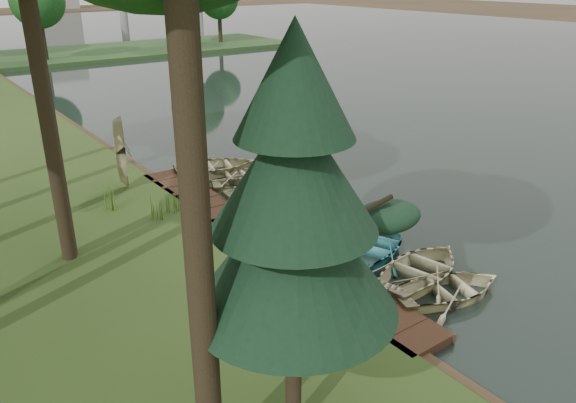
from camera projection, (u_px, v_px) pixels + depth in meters
ground at (292, 229)px, 20.72m from camera, size 300.00×300.00×0.00m
water at (422, 73)px, 52.05m from camera, size 130.00×200.00×0.05m
boardwalk at (256, 236)px, 19.79m from camera, size 1.60×16.00×0.30m
peninsula at (80, 54)px, 62.24m from camera, size 50.00×14.00×0.45m
rowboat_0 at (449, 287)px, 16.15m from camera, size 3.97×3.28×0.71m
rowboat_1 at (422, 267)px, 17.15m from camera, size 4.26×3.42×0.78m
rowboat_2 at (375, 243)px, 18.68m from camera, size 4.37×3.78×0.76m
rowboat_3 at (350, 233)px, 19.47m from camera, size 3.82×3.00×0.72m
rowboat_4 at (320, 213)px, 21.05m from camera, size 3.71×2.89×0.70m
rowboat_5 at (294, 207)px, 21.75m from camera, size 3.16×2.37×0.62m
rowboat_6 at (271, 188)px, 23.35m from camera, size 4.23×3.26×0.81m
rowboat_7 at (248, 181)px, 24.37m from camera, size 3.71×3.22×0.64m
rowboat_8 at (233, 174)px, 25.19m from camera, size 3.64×3.01×0.65m
rowboat_9 at (216, 164)px, 26.19m from camera, size 4.47×3.73×0.80m
stored_rowboat at (126, 180)px, 23.74m from camera, size 3.48×2.92×0.62m
pine_tree at (294, 205)px, 9.48m from camera, size 3.80×3.80×7.93m
reeds_0 at (281, 338)px, 13.21m from camera, size 0.60×0.60×1.04m
reeds_1 at (156, 208)px, 20.67m from camera, size 0.60×0.60×0.89m
reeds_2 at (172, 201)px, 21.35m from camera, size 0.60×0.60×0.85m
reeds_3 at (109, 196)px, 21.45m from camera, size 0.60×0.60×1.10m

